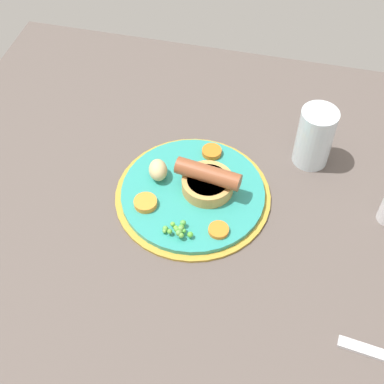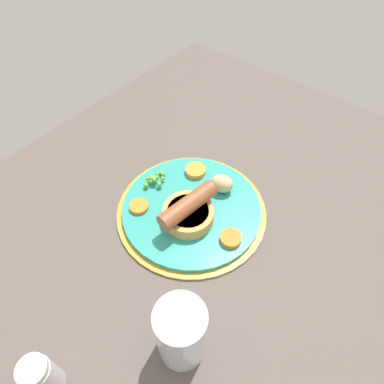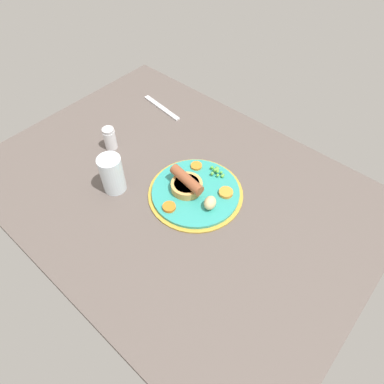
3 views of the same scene
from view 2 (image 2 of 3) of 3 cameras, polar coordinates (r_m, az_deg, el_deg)
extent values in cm
cube|color=#564C47|center=(59.57, -2.33, -8.61)|extent=(110.00, 80.00, 3.00)
cylinder|color=#B79333|center=(61.23, -0.09, -3.19)|extent=(26.59, 26.59, 0.50)
cylinder|color=teal|center=(60.87, -0.09, -2.94)|extent=(24.46, 24.46, 1.40)
cylinder|color=tan|center=(57.88, -0.66, -3.79)|extent=(8.76, 8.76, 2.39)
cylinder|color=#33190C|center=(57.03, -0.67, -3.17)|extent=(7.01, 7.01, 0.30)
cylinder|color=brown|center=(55.75, -0.68, -2.19)|extent=(11.31, 4.45, 2.92)
sphere|color=#62A945|center=(65.19, -5.21, 3.17)|extent=(0.70, 0.70, 0.70)
sphere|color=#54A43C|center=(63.62, -6.24, 2.51)|extent=(0.84, 0.84, 0.84)
sphere|color=#65AB3D|center=(62.77, -5.36, 1.21)|extent=(0.80, 0.80, 0.80)
sphere|color=#62A63F|center=(63.77, -7.31, 2.21)|extent=(0.88, 0.88, 0.88)
sphere|color=#68B935|center=(63.61, -5.91, 2.46)|extent=(0.81, 0.81, 0.81)
sphere|color=#64AE4B|center=(63.57, -6.79, 2.30)|extent=(0.79, 0.79, 0.79)
sphere|color=#57AC3A|center=(64.58, -5.82, 2.98)|extent=(0.83, 0.83, 0.83)
sphere|color=#61A84E|center=(63.72, -6.86, 2.47)|extent=(0.97, 0.97, 0.97)
sphere|color=#53AC3E|center=(63.18, -6.85, 1.76)|extent=(0.70, 0.70, 0.70)
sphere|color=#54B937|center=(63.06, -7.70, 1.14)|extent=(0.95, 0.95, 0.95)
sphere|color=#55AD4A|center=(62.72, -5.50, 1.31)|extent=(0.95, 0.95, 0.95)
sphere|color=#52A23B|center=(63.00, -6.28, 2.00)|extent=(0.93, 0.93, 0.93)
sphere|color=#68B839|center=(63.81, -4.89, 2.29)|extent=(0.80, 0.80, 0.80)
sphere|color=#64AB4D|center=(63.12, -6.46, 2.20)|extent=(0.95, 0.95, 0.95)
sphere|color=#5BAD42|center=(64.96, -4.86, 2.95)|extent=(0.93, 0.93, 0.93)
ellipsoid|color=#CCB77F|center=(61.85, 4.75, 1.55)|extent=(4.39, 4.93, 3.45)
cylinder|color=orange|center=(60.65, -8.84, -2.39)|extent=(4.59, 4.59, 0.77)
cylinder|color=orange|center=(65.31, 0.58, 3.58)|extent=(4.39, 4.39, 1.04)
cylinder|color=orange|center=(56.41, 6.47, -7.72)|extent=(4.92, 4.92, 0.99)
cylinder|color=silver|center=(45.90, -1.83, -22.46)|extent=(6.40, 6.40, 11.32)
cylinder|color=silver|center=(50.61, -23.61, -26.41)|extent=(3.78, 3.78, 6.29)
cylinder|color=silver|center=(47.30, -25.11, -25.27)|extent=(3.59, 3.59, 1.00)
camera|label=1|loc=(0.83, -67.12, 47.59)|focal=50.00mm
camera|label=3|loc=(0.76, 84.74, 36.26)|focal=32.00mm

